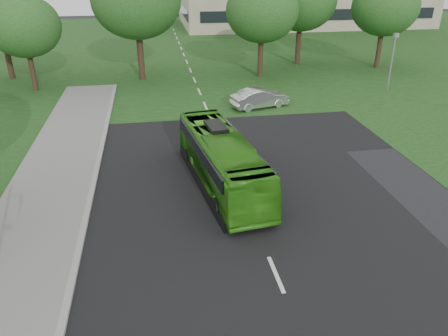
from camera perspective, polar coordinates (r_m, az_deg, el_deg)
name	(u,v)px	position (r m, az deg, el deg)	size (l,w,h in m)	color
ground	(262,242)	(17.63, 5.03, -9.62)	(160.00, 160.00, 0.00)	black
street_surfaces	(194,89)	(38.17, -3.95, 10.22)	(120.00, 120.00, 0.15)	black
tree_park_a	(24,27)	(40.23, -24.66, 16.45)	(5.80, 5.80, 7.71)	black
tree_park_b	(136,0)	(41.15, -11.40, 20.70)	(7.82, 7.82, 10.26)	black
tree_park_c	(262,11)	(41.70, 4.99, 19.73)	(6.55, 6.55, 8.71)	black
tree_park_d	(301,0)	(47.56, 10.08, 20.77)	(7.14, 7.14, 9.44)	black
tree_park_e	(385,7)	(48.05, 20.32, 19.09)	(6.49, 6.49, 8.65)	black
bus	(222,160)	(21.23, -0.31, 1.06)	(2.21, 9.44, 2.63)	#359018
sedan	(260,98)	(33.23, 4.68, 9.10)	(1.53, 4.38, 1.44)	silver
camera_pole	(393,54)	(39.91, 21.20, 13.72)	(0.47, 0.44, 4.69)	gray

